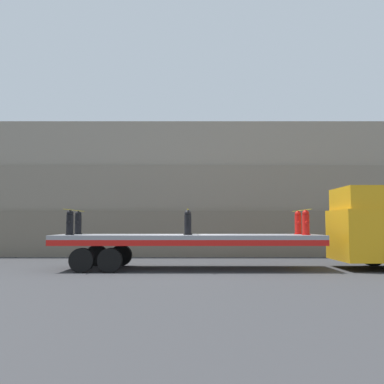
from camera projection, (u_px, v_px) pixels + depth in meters
ground_plane at (186, 269)px, 15.63m from camera, size 120.00×120.00×0.00m
rock_cliff at (187, 190)px, 23.13m from camera, size 60.00×3.30×6.94m
truck_cab at (372, 228)px, 15.77m from camera, size 2.69×2.68×2.99m
flatbed_trailer at (172, 241)px, 15.71m from camera, size 9.61×2.61×1.26m
fire_hydrant_black_near_0 at (68, 223)px, 15.19m from camera, size 0.31×0.54×0.89m
fire_hydrant_black_far_0 at (76, 223)px, 16.29m from camera, size 0.31×0.54×0.89m
fire_hydrant_black_near_1 at (186, 223)px, 15.21m from camera, size 0.31×0.54×0.89m
fire_hydrant_black_far_1 at (186, 223)px, 16.31m from camera, size 0.31×0.54×0.89m
fire_hydrant_red_near_2 at (304, 223)px, 15.22m from camera, size 0.31×0.54×0.89m
fire_hydrant_red_far_2 at (296, 223)px, 16.33m from camera, size 0.31×0.54×0.89m
cargo_strap_rear at (72, 210)px, 15.78m from camera, size 0.05×2.71×0.01m
cargo_strap_middle at (186, 210)px, 15.79m from camera, size 0.05×2.71×0.01m
cargo_strap_front at (300, 210)px, 15.81m from camera, size 0.05×2.71×0.01m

